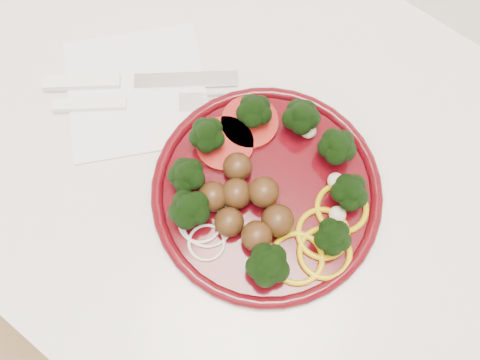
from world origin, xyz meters
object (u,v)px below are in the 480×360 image
Objects in this scene: plate at (266,189)px; napkin at (137,91)px; knife at (114,81)px; fork at (110,104)px.

plate reaches higher than napkin.
napkin is 0.87× the size of knife.
fork is at bearing -172.78° from plate.
knife is (-0.03, -0.01, 0.01)m from napkin.
knife is 0.03m from fork.
knife reaches higher than napkin.
napkin is 0.97× the size of fork.
fork is at bearing -106.39° from napkin.
plate is 0.20m from napkin.
plate is 1.36× the size of knife.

